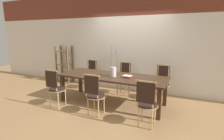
{
  "coord_description": "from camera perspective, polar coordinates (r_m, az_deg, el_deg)",
  "views": [
    {
      "loc": [
        1.89,
        -4.01,
        1.83
      ],
      "look_at": [
        0.0,
        0.0,
        0.9
      ],
      "focal_mm": 28.0,
      "sensor_mm": 36.0,
      "label": 1
    }
  ],
  "objects": [
    {
      "name": "chair_near_leftend",
      "position": [
        4.6,
        -17.94,
        -5.28
      ],
      "size": [
        0.43,
        0.43,
        0.98
      ],
      "color": "black",
      "rests_on": "ground_plane"
    },
    {
      "name": "chair_far_leftend",
      "position": [
        5.88,
        -7.02,
        -1.13
      ],
      "size": [
        0.43,
        0.43,
        0.98
      ],
      "rotation": [
        0.0,
        0.0,
        3.14
      ],
      "color": "black",
      "rests_on": "ground_plane"
    },
    {
      "name": "shelving_rack",
      "position": [
        6.86,
        -15.26,
        1.79
      ],
      "size": [
        0.58,
        0.33,
        1.38
      ],
      "color": "brown",
      "rests_on": "ground_plane"
    },
    {
      "name": "chair_near_center",
      "position": [
        3.52,
        11.26,
        -10.22
      ],
      "size": [
        0.43,
        0.43,
        0.98
      ],
      "color": "black",
      "rests_on": "ground_plane"
    },
    {
      "name": "chair_far_left",
      "position": [
        5.35,
        3.89,
        -2.36
      ],
      "size": [
        0.43,
        0.43,
        0.98
      ],
      "rotation": [
        0.0,
        0.0,
        3.14
      ],
      "color": "black",
      "rests_on": "ground_plane"
    },
    {
      "name": "book_stack",
      "position": [
        4.39,
        4.97,
        -2.1
      ],
      "size": [
        0.23,
        0.21,
        0.05
      ],
      "color": "maroon",
      "rests_on": "dining_table"
    },
    {
      "name": "vase_centerpiece",
      "position": [
        4.44,
        0.37,
        -0.5
      ],
      "size": [
        0.3,
        0.37,
        0.79
      ],
      "color": "silver",
      "rests_on": "dining_table"
    },
    {
      "name": "wall_rear",
      "position": [
        5.7,
        5.92,
        9.45
      ],
      "size": [
        12.0,
        0.06,
        3.2
      ],
      "color": "white",
      "rests_on": "ground_plane"
    },
    {
      "name": "chair_near_left",
      "position": [
        3.94,
        -5.66,
        -7.62
      ],
      "size": [
        0.43,
        0.43,
        0.98
      ],
      "color": "black",
      "rests_on": "ground_plane"
    },
    {
      "name": "dining_table",
      "position": [
        4.58,
        0.0,
        -2.83
      ],
      "size": [
        2.83,
        1.05,
        0.75
      ],
      "color": "#422B1C",
      "rests_on": "ground_plane"
    },
    {
      "name": "chair_far_center",
      "position": [
        5.06,
        16.04,
        -3.62
      ],
      "size": [
        0.43,
        0.43,
        0.98
      ],
      "rotation": [
        0.0,
        0.0,
        3.14
      ],
      "color": "black",
      "rests_on": "ground_plane"
    },
    {
      "name": "ground_plane",
      "position": [
        4.79,
        0.0,
        -10.61
      ],
      "size": [
        16.0,
        16.0,
        0.0
      ],
      "primitive_type": "plane",
      "color": "#A87F51"
    }
  ]
}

